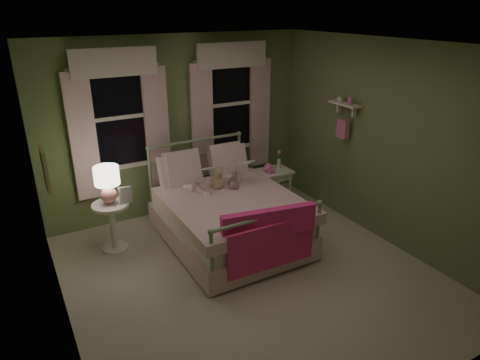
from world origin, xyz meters
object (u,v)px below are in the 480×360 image
nightstand_left (112,220)px  child_left (193,169)px  table_lamp (107,181)px  child_right (230,162)px  nightstand_right (274,176)px  bed (227,214)px  teddy_bear (218,179)px

nightstand_left → child_left: bearing=-4.6°
nightstand_left → table_lamp: size_ratio=1.37×
child_right → nightstand_right: bearing=-152.7°
table_lamp → child_left: bearing=-4.6°
bed → teddy_bear: 0.49m
child_left → nightstand_right: 1.39m
bed → child_right: (0.28, 0.42, 0.55)m
teddy_bear → child_right: bearing=29.5°
child_right → table_lamp: child_right is taller
child_left → child_right: bearing=169.1°
child_left → table_lamp: size_ratio=1.57×
child_left → teddy_bear: bearing=139.6°
nightstand_right → teddy_bear: bearing=-168.7°
bed → nightstand_left: bearing=159.7°
bed → table_lamp: 1.58m
child_left → teddy_bear: size_ratio=2.30×
teddy_bear → table_lamp: table_lamp is taller
child_left → teddy_bear: child_left is taller
child_left → child_right: (0.56, 0.00, -0.00)m
child_right → table_lamp: 1.67m
table_lamp → nightstand_right: (2.43, -0.04, -0.40)m
bed → table_lamp: (-1.38, 0.51, 0.57)m
bed → teddy_bear: bearing=90.0°
nightstand_left → nightstand_right: (2.43, -0.04, 0.13)m
nightstand_left → child_right: bearing=-3.1°
child_left → child_right: 0.56m
child_left → table_lamp: bearing=-15.6°
teddy_bear → table_lamp: bearing=169.8°
child_left → nightstand_right: bearing=171.3°
bed → teddy_bear: size_ratio=6.29×
child_right → nightstand_right: child_right is taller
table_lamp → nightstand_right: table_lamp is taller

